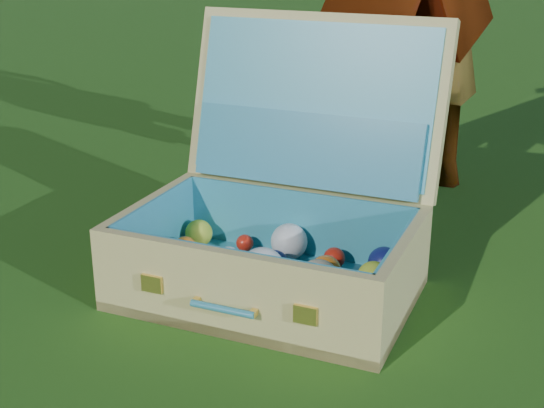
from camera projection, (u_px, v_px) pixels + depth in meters
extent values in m
plane|color=#215114|center=(221.00, 289.00, 1.65)|extent=(60.00, 60.00, 0.00)
cube|color=#D6C573|center=(268.00, 291.00, 1.62)|extent=(0.69, 0.56, 0.02)
cube|color=#D6C573|center=(229.00, 295.00, 1.43)|extent=(0.58, 0.20, 0.18)
cube|color=#D6C573|center=(300.00, 226.00, 1.76)|extent=(0.58, 0.20, 0.18)
cube|color=#D6C573|center=(150.00, 236.00, 1.70)|extent=(0.13, 0.35, 0.18)
cube|color=#D6C573|center=(403.00, 281.00, 1.49)|extent=(0.13, 0.35, 0.18)
cube|color=teal|center=(268.00, 285.00, 1.62)|extent=(0.64, 0.51, 0.01)
cube|color=teal|center=(232.00, 287.00, 1.44)|extent=(0.53, 0.17, 0.16)
cube|color=teal|center=(298.00, 224.00, 1.74)|extent=(0.53, 0.17, 0.16)
cube|color=teal|center=(155.00, 233.00, 1.69)|extent=(0.11, 0.34, 0.16)
cube|color=teal|center=(397.00, 275.00, 1.49)|extent=(0.11, 0.34, 0.16)
cube|color=#D6C573|center=(315.00, 102.00, 1.74)|extent=(0.62, 0.32, 0.39)
cube|color=teal|center=(313.00, 101.00, 1.72)|extent=(0.56, 0.27, 0.34)
cube|color=teal|center=(305.00, 150.00, 1.72)|extent=(0.53, 0.22, 0.17)
cube|color=#F2C659|center=(152.00, 284.00, 1.48)|extent=(0.05, 0.02, 0.04)
cube|color=#F2C659|center=(305.00, 315.00, 1.36)|extent=(0.05, 0.02, 0.04)
cylinder|color=teal|center=(222.00, 309.00, 1.41)|extent=(0.13, 0.05, 0.01)
cube|color=#F2C659|center=(196.00, 301.00, 1.44)|extent=(0.02, 0.02, 0.01)
cube|color=#F2C659|center=(253.00, 313.00, 1.40)|extent=(0.02, 0.02, 0.01)
sphere|color=orange|center=(146.00, 276.00, 1.58)|extent=(0.06, 0.06, 0.06)
sphere|color=orange|center=(189.00, 286.00, 1.53)|extent=(0.07, 0.07, 0.07)
sphere|color=gold|center=(241.00, 297.00, 1.49)|extent=(0.07, 0.07, 0.07)
sphere|color=orange|center=(291.00, 305.00, 1.45)|extent=(0.07, 0.07, 0.07)
sphere|color=gold|center=(352.00, 315.00, 1.42)|extent=(0.06, 0.06, 0.06)
sphere|color=#CEB791|center=(162.00, 262.00, 1.65)|extent=(0.06, 0.06, 0.06)
sphere|color=gold|center=(208.00, 267.00, 1.62)|extent=(0.07, 0.07, 0.07)
sphere|color=silver|center=(262.00, 270.00, 1.57)|extent=(0.10, 0.10, 0.10)
sphere|color=#CEB791|center=(318.00, 281.00, 1.53)|extent=(0.09, 0.09, 0.09)
sphere|color=gold|center=(360.00, 299.00, 1.48)|extent=(0.06, 0.06, 0.06)
sphere|color=orange|center=(185.00, 248.00, 1.72)|extent=(0.05, 0.05, 0.05)
sphere|color=silver|center=(229.00, 258.00, 1.68)|extent=(0.05, 0.05, 0.05)
sphere|color=#101754|center=(275.00, 264.00, 1.64)|extent=(0.06, 0.06, 0.06)
sphere|color=orange|center=(326.00, 271.00, 1.60)|extent=(0.07, 0.07, 0.07)
sphere|color=gold|center=(373.00, 278.00, 1.56)|extent=(0.07, 0.07, 0.07)
sphere|color=gold|center=(199.00, 233.00, 1.79)|extent=(0.06, 0.06, 0.06)
sphere|color=red|center=(245.00, 243.00, 1.77)|extent=(0.04, 0.04, 0.04)
sphere|color=silver|center=(289.00, 242.00, 1.72)|extent=(0.08, 0.08, 0.08)
sphere|color=red|center=(334.00, 258.00, 1.68)|extent=(0.05, 0.05, 0.05)
sphere|color=#101754|center=(384.00, 263.00, 1.63)|extent=(0.07, 0.07, 0.07)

